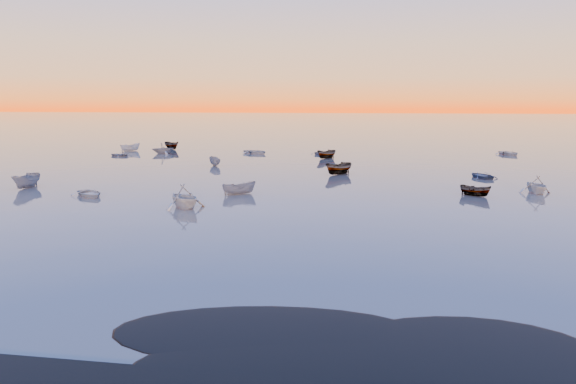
# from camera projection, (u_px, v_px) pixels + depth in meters

# --- Properties ---
(ground) EXTENTS (600.00, 600.00, 0.00)m
(ground) POSITION_uv_depth(u_px,v_px,m) (344.00, 144.00, 119.76)
(ground) COLOR slate
(ground) RESTS_ON ground
(mud_lobes) EXTENTS (140.00, 6.00, 0.07)m
(mud_lobes) POSITION_uv_depth(u_px,v_px,m) (169.00, 343.00, 21.42)
(mud_lobes) COLOR black
(mud_lobes) RESTS_ON ground
(moored_fleet) EXTENTS (124.00, 58.00, 1.20)m
(moored_fleet) POSITION_uv_depth(u_px,v_px,m) (320.00, 171.00, 74.00)
(moored_fleet) COLOR silver
(moored_fleet) RESTS_ON ground
(boat_near_left) EXTENTS (3.78, 4.02, 0.98)m
(boat_near_left) POSITION_uv_depth(u_px,v_px,m) (90.00, 196.00, 54.17)
(boat_near_left) COLOR silver
(boat_near_left) RESTS_ON ground
(boat_near_center) EXTENTS (3.19, 3.76, 1.22)m
(boat_near_center) POSITION_uv_depth(u_px,v_px,m) (239.00, 194.00, 55.38)
(boat_near_center) COLOR gray
(boat_near_center) RESTS_ON ground
(boat_near_right) EXTENTS (4.19, 2.63, 1.36)m
(boat_near_right) POSITION_uv_depth(u_px,v_px,m) (536.00, 193.00, 56.04)
(boat_near_right) COLOR silver
(boat_near_right) RESTS_ON ground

